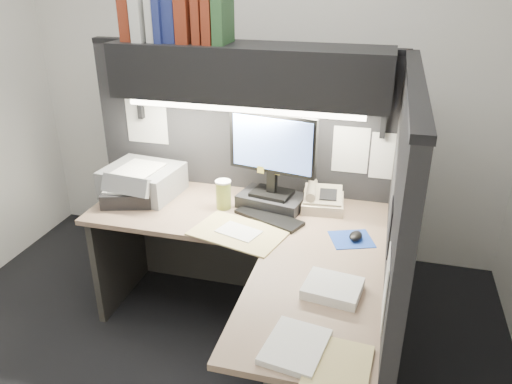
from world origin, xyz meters
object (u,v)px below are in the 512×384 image
at_px(telephone, 323,200).
at_px(coffee_cup, 223,195).
at_px(printer, 143,180).
at_px(monitor, 272,171).
at_px(overhead_shelf, 249,72).
at_px(keyboard, 269,217).
at_px(notebook_stack, 129,195).
at_px(desk, 268,322).

xyz_separation_m(telephone, coffee_cup, (-0.56, -0.15, 0.03)).
bearing_deg(printer, monitor, 8.14).
bearing_deg(overhead_shelf, printer, -172.05).
xyz_separation_m(keyboard, printer, (-0.84, 0.14, 0.08)).
bearing_deg(notebook_stack, printer, 77.97).
bearing_deg(desk, notebook_stack, 152.13).
bearing_deg(telephone, overhead_shelf, 173.57).
bearing_deg(notebook_stack, monitor, 10.83).
bearing_deg(notebook_stack, desk, -27.87).
relative_size(overhead_shelf, keyboard, 3.84).
distance_m(desk, overhead_shelf, 1.33).
distance_m(overhead_shelf, notebook_stack, 1.03).
relative_size(keyboard, printer, 0.93).
xyz_separation_m(coffee_cup, printer, (-0.55, 0.07, 0.01)).
xyz_separation_m(monitor, keyboard, (0.02, -0.16, -0.21)).
bearing_deg(overhead_shelf, monitor, -22.99).
bearing_deg(telephone, printer, 178.86).
relative_size(keyboard, notebook_stack, 1.36).
distance_m(desk, telephone, 0.83).
bearing_deg(desk, telephone, 78.74).
bearing_deg(coffee_cup, telephone, 14.99).
xyz_separation_m(telephone, printer, (-1.11, -0.09, 0.04)).
bearing_deg(desk, coffee_cup, 125.00).
height_order(printer, notebook_stack, printer).
distance_m(coffee_cup, printer, 0.55).
xyz_separation_m(desk, keyboard, (-0.12, 0.52, 0.30)).
relative_size(desk, overhead_shelf, 1.10).
bearing_deg(notebook_stack, overhead_shelf, 18.12).
xyz_separation_m(monitor, printer, (-0.82, -0.03, -0.14)).
height_order(desk, keyboard, keyboard).
relative_size(keyboard, coffee_cup, 2.48).
bearing_deg(telephone, coffee_cup, -170.56).
bearing_deg(desk, overhead_shelf, 111.79).
xyz_separation_m(overhead_shelf, printer, (-0.66, -0.09, -0.68)).
xyz_separation_m(telephone, notebook_stack, (-1.14, -0.22, -0.00)).
relative_size(monitor, notebook_stack, 1.91).
relative_size(overhead_shelf, printer, 3.56).
xyz_separation_m(desk, printer, (-0.96, 0.66, 0.37)).
xyz_separation_m(monitor, coffee_cup, (-0.27, -0.09, -0.14)).
bearing_deg(printer, coffee_cup, -0.59).
xyz_separation_m(desk, overhead_shelf, (-0.30, 0.75, 1.06)).
distance_m(keyboard, printer, 0.86).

